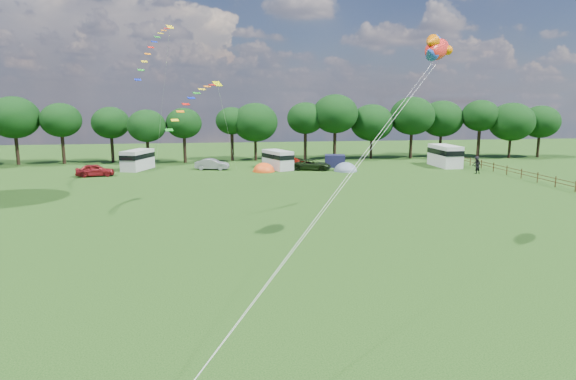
{
  "coord_description": "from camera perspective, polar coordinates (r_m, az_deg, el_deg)",
  "views": [
    {
      "loc": [
        -3.97,
        -19.63,
        9.15
      ],
      "look_at": [
        0.0,
        8.0,
        4.0
      ],
      "focal_mm": 30.0,
      "sensor_mm": 36.0,
      "label": 1
    }
  ],
  "objects": [
    {
      "name": "ground_plane",
      "position": [
        22.02,
        3.06,
        -14.12
      ],
      "size": [
        180.0,
        180.0,
        0.0
      ],
      "primitive_type": "plane",
      "color": "black",
      "rests_on": "ground"
    },
    {
      "name": "tree_line",
      "position": [
        75.25,
        -1.11,
        8.32
      ],
      "size": [
        102.98,
        10.98,
        10.27
      ],
      "color": "black",
      "rests_on": "ground"
    },
    {
      "name": "fence",
      "position": [
        65.54,
        25.21,
        2.05
      ],
      "size": [
        0.12,
        33.12,
        1.2
      ],
      "color": "#472D19",
      "rests_on": "ground"
    },
    {
      "name": "car_a",
      "position": [
        64.15,
        -21.89,
        2.19
      ],
      "size": [
        4.85,
        2.49,
        1.54
      ],
      "primitive_type": "imported",
      "rotation": [
        0.0,
        0.0,
        1.72
      ],
      "color": "maroon",
      "rests_on": "ground"
    },
    {
      "name": "car_b",
      "position": [
        66.2,
        -8.99,
        3.03
      ],
      "size": [
        4.45,
        2.43,
        1.49
      ],
      "primitive_type": "imported",
      "rotation": [
        0.0,
        0.0,
        1.36
      ],
      "color": "gray",
      "rests_on": "ground"
    },
    {
      "name": "car_c",
      "position": [
        66.63,
        0.65,
        3.23
      ],
      "size": [
        5.41,
        2.87,
        1.55
      ],
      "primitive_type": "imported",
      "rotation": [
        0.0,
        0.0,
        1.43
      ],
      "color": "#9F190B",
      "rests_on": "ground"
    },
    {
      "name": "car_d",
      "position": [
        65.25,
        2.85,
        3.01
      ],
      "size": [
        5.7,
        3.82,
        1.43
      ],
      "primitive_type": "imported",
      "rotation": [
        0.0,
        0.0,
        1.27
      ],
      "color": "black",
      "rests_on": "ground"
    },
    {
      "name": "campervan_b",
      "position": [
        68.44,
        -17.39,
        3.51
      ],
      "size": [
        4.05,
        5.95,
        2.69
      ],
      "rotation": [
        0.0,
        0.0,
        1.23
      ],
      "color": "#BABBBC",
      "rests_on": "ground"
    },
    {
      "name": "campervan_c",
      "position": [
        65.96,
        -1.24,
        3.69
      ],
      "size": [
        4.06,
        5.69,
        2.57
      ],
      "rotation": [
        0.0,
        0.0,
        1.96
      ],
      "color": "#BAB9BC",
      "rests_on": "ground"
    },
    {
      "name": "campervan_d",
      "position": [
        72.2,
        18.11,
        3.96
      ],
      "size": [
        2.67,
        6.2,
        3.03
      ],
      "rotation": [
        0.0,
        0.0,
        1.57
      ],
      "color": "silver",
      "rests_on": "ground"
    },
    {
      "name": "tent_orange",
      "position": [
        63.84,
        -2.88,
        2.22
      ],
      "size": [
        2.96,
        3.24,
        2.32
      ],
      "color": "#F75015",
      "rests_on": "ground"
    },
    {
      "name": "tent_greyblue",
      "position": [
        64.59,
        6.83,
        2.25
      ],
      "size": [
        3.14,
        3.43,
        2.33
      ],
      "color": "slate",
      "rests_on": "ground"
    },
    {
      "name": "awning_navy",
      "position": [
        68.33,
        5.59,
        3.44
      ],
      "size": [
        3.23,
        2.84,
        1.74
      ],
      "primitive_type": "cube",
      "rotation": [
        0.0,
        0.0,
        -0.23
      ],
      "color": "#191938",
      "rests_on": "ground"
    },
    {
      "name": "fish_kite",
      "position": [
        30.34,
        17.11,
        15.71
      ],
      "size": [
        2.99,
        3.22,
        1.86
      ],
      "rotation": [
        0.0,
        -0.21,
        0.85
      ],
      "color": "red",
      "rests_on": "ground"
    },
    {
      "name": "streamer_kite_a",
      "position": [
        51.03,
        -15.29,
        16.47
      ],
      "size": [
        3.44,
        5.59,
        5.8
      ],
      "rotation": [
        0.0,
        0.0,
        0.51
      ],
      "color": "yellow",
      "rests_on": "ground"
    },
    {
      "name": "streamer_kite_b",
      "position": [
        39.33,
        -10.6,
        10.79
      ],
      "size": [
        4.41,
        4.74,
        3.84
      ],
      "rotation": [
        0.0,
        0.0,
        0.59
      ],
      "color": "#C9D201",
      "rests_on": "ground"
    },
    {
      "name": "walker_a",
      "position": [
        66.42,
        21.45,
        2.64
      ],
      "size": [
        0.98,
        0.67,
        1.9
      ],
      "primitive_type": "imported",
      "rotation": [
        0.0,
        0.0,
        3.25
      ],
      "color": "black",
      "rests_on": "ground"
    },
    {
      "name": "walker_b",
      "position": [
        69.44,
        21.46,
        2.96
      ],
      "size": [
        1.3,
        0.71,
        1.93
      ],
      "primitive_type": "imported",
      "rotation": [
        0.0,
        0.0,
        3.25
      ],
      "color": "black",
      "rests_on": "ground"
    }
  ]
}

